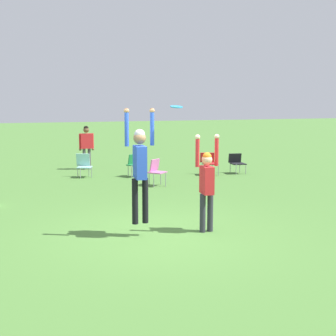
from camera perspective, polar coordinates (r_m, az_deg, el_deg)
ground_plane at (r=9.44m, az=-1.19°, el=-8.12°), size 120.00×120.00×0.00m
person_jumping at (r=9.06m, az=-3.45°, el=0.69°), size 0.62×0.50×2.26m
person_defending at (r=9.46m, az=4.75°, el=-1.62°), size 0.54×0.41×1.99m
frisbee at (r=9.00m, az=1.03°, el=7.48°), size 0.24×0.24×0.06m
camping_chair_0 at (r=17.31m, az=5.03°, el=0.79°), size 0.68×0.72×0.81m
camping_chair_1 at (r=14.93m, az=-1.45°, el=-0.20°), size 0.66×0.73×0.84m
camping_chair_3 at (r=16.94m, az=-10.23°, el=0.48°), size 0.63×0.69×0.84m
camping_chair_4 at (r=16.81m, az=-4.17°, el=0.62°), size 0.60×0.65×0.80m
camping_chair_5 at (r=17.80m, az=8.39°, el=0.76°), size 0.59×0.62×0.74m
person_spectator_near at (r=18.87m, az=-9.91°, el=3.00°), size 0.62×0.23×1.74m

